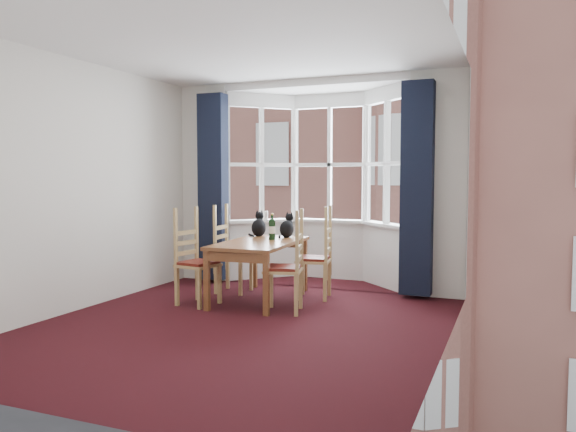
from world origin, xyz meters
The scene contains 21 objects.
floor centered at (0.00, 0.00, 0.00)m, with size 4.50×4.50×0.00m, color black.
ceiling centered at (0.00, 0.00, 2.80)m, with size 4.50×4.50×0.00m, color white.
wall_left centered at (-2.00, 0.00, 1.40)m, with size 4.50×4.50×0.00m, color silver.
wall_right centered at (2.00, 0.00, 1.40)m, with size 4.50×4.50×0.00m, color silver.
wall_near centered at (0.00, -2.25, 1.40)m, with size 4.00×4.00×0.00m, color silver.
wall_back_pier_left centered at (-1.65, 2.25, 1.40)m, with size 0.70×0.12×2.80m, color silver.
wall_back_pier_right centered at (1.65, 2.25, 1.40)m, with size 0.70×0.12×2.80m, color silver.
bay_window centered at (0.00, 2.75, 1.40)m, with size 2.76×0.94×2.80m.
curtain_left centered at (-1.42, 2.07, 1.35)m, with size 0.38×0.22×2.60m, color black.
curtain_right centered at (1.42, 2.07, 1.35)m, with size 0.38×0.22×2.60m, color black.
dining_table centered at (-0.32, 1.25, 0.64)m, with size 0.90×1.56×0.72m.
chair_left_near centered at (-0.97, 0.77, 0.47)m, with size 0.47×0.48×0.92m.
chair_left_far centered at (-0.92, 1.54, 0.47)m, with size 0.43×0.44×0.92m.
chair_right_near centered at (0.27, 0.82, 0.47)m, with size 0.48×0.50×0.92m.
chair_right_far centered at (0.34, 1.62, 0.47)m, with size 0.46×0.48×0.92m.
cat_left centered at (-0.59, 1.80, 0.85)m, with size 0.24×0.29×0.35m.
cat_right centered at (-0.18, 1.79, 0.84)m, with size 0.18×0.25×0.34m.
wine_bottle centered at (-0.26, 1.48, 0.86)m, with size 0.08×0.08×0.33m.
candle_tall centered at (-0.85, 2.60, 0.93)m, with size 0.06×0.06×0.13m, color white.
street centered at (0.00, 32.25, -6.00)m, with size 80.00×80.00×0.00m, color #333335.
tenement_building centered at (0.00, 14.01, 1.60)m, with size 18.40×7.80×15.20m.
Camera 1 is at (2.53, -4.87, 1.50)m, focal length 35.00 mm.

